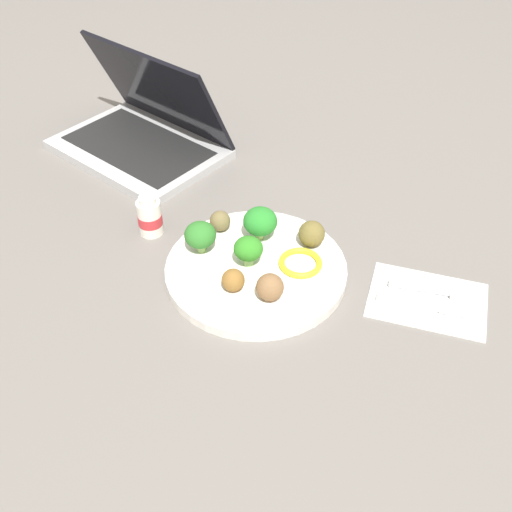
{
  "coord_description": "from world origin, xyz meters",
  "views": [
    {
      "loc": [
        0.23,
        -0.66,
        0.65
      ],
      "look_at": [
        0.0,
        0.0,
        0.04
      ],
      "focal_mm": 42.9,
      "sensor_mm": 36.0,
      "label": 1
    }
  ],
  "objects_px": {
    "broccoli_floret_mid_left": "(260,222)",
    "meatball_far_rim": "(220,221)",
    "meatball_mid_left": "(312,234)",
    "meatball_front_right": "(270,287)",
    "pepper_ring_far_rim": "(300,263)",
    "plate": "(256,270)",
    "broccoli_floret_back_right": "(200,235)",
    "meatball_front_left": "(233,280)",
    "napkin": "(427,300)",
    "broccoli_floret_far_rim": "(248,251)",
    "fork": "(435,290)",
    "laptop": "(144,132)",
    "knife": "(432,306)",
    "yogurt_bottle": "(150,217)"
  },
  "relations": [
    {
      "from": "meatball_front_right",
      "to": "pepper_ring_far_rim",
      "type": "distance_m",
      "value": 0.09
    },
    {
      "from": "meatball_front_left",
      "to": "yogurt_bottle",
      "type": "xyz_separation_m",
      "value": [
        -0.18,
        0.1,
        -0.0
      ]
    },
    {
      "from": "meatball_front_left",
      "to": "meatball_mid_left",
      "type": "height_order",
      "value": "meatball_mid_left"
    },
    {
      "from": "napkin",
      "to": "broccoli_floret_far_rim",
      "type": "bearing_deg",
      "value": -173.4
    },
    {
      "from": "meatball_mid_left",
      "to": "laptop",
      "type": "xyz_separation_m",
      "value": [
        -0.4,
        0.2,
        0.0
      ]
    },
    {
      "from": "broccoli_floret_mid_left",
      "to": "fork",
      "type": "bearing_deg",
      "value": -3.99
    },
    {
      "from": "meatball_front_right",
      "to": "plate",
      "type": "bearing_deg",
      "value": 125.67
    },
    {
      "from": "napkin",
      "to": "plate",
      "type": "bearing_deg",
      "value": -173.88
    },
    {
      "from": "meatball_front_left",
      "to": "pepper_ring_far_rim",
      "type": "height_order",
      "value": "meatball_front_left"
    },
    {
      "from": "meatball_far_rim",
      "to": "yogurt_bottle",
      "type": "xyz_separation_m",
      "value": [
        -0.11,
        -0.03,
        -0.0
      ]
    },
    {
      "from": "meatball_front_right",
      "to": "yogurt_bottle",
      "type": "xyz_separation_m",
      "value": [
        -0.24,
        0.1,
        -0.0
      ]
    },
    {
      "from": "napkin",
      "to": "laptop",
      "type": "xyz_separation_m",
      "value": [
        -0.59,
        0.25,
        0.04
      ]
    },
    {
      "from": "broccoli_floret_far_rim",
      "to": "meatball_mid_left",
      "type": "distance_m",
      "value": 0.11
    },
    {
      "from": "plate",
      "to": "broccoli_floret_back_right",
      "type": "height_order",
      "value": "broccoli_floret_back_right"
    },
    {
      "from": "plate",
      "to": "broccoli_floret_mid_left",
      "type": "xyz_separation_m",
      "value": [
        -0.02,
        0.07,
        0.04
      ]
    },
    {
      "from": "meatball_front_left",
      "to": "meatball_far_rim",
      "type": "distance_m",
      "value": 0.14
    },
    {
      "from": "broccoli_floret_mid_left",
      "to": "knife",
      "type": "relative_size",
      "value": 0.38
    },
    {
      "from": "meatball_far_rim",
      "to": "pepper_ring_far_rim",
      "type": "height_order",
      "value": "meatball_far_rim"
    },
    {
      "from": "napkin",
      "to": "yogurt_bottle",
      "type": "height_order",
      "value": "yogurt_bottle"
    },
    {
      "from": "fork",
      "to": "laptop",
      "type": "xyz_separation_m",
      "value": [
        -0.6,
        0.23,
        0.03
      ]
    },
    {
      "from": "meatball_far_rim",
      "to": "napkin",
      "type": "distance_m",
      "value": 0.35
    },
    {
      "from": "meatball_front_right",
      "to": "napkin",
      "type": "height_order",
      "value": "meatball_front_right"
    },
    {
      "from": "knife",
      "to": "laptop",
      "type": "height_order",
      "value": "laptop"
    },
    {
      "from": "broccoli_floret_mid_left",
      "to": "meatball_far_rim",
      "type": "relative_size",
      "value": 1.62
    },
    {
      "from": "meatball_front_right",
      "to": "meatball_mid_left",
      "type": "height_order",
      "value": "meatball_mid_left"
    },
    {
      "from": "pepper_ring_far_rim",
      "to": "knife",
      "type": "height_order",
      "value": "pepper_ring_far_rim"
    },
    {
      "from": "meatball_mid_left",
      "to": "meatball_far_rim",
      "type": "distance_m",
      "value": 0.15
    },
    {
      "from": "napkin",
      "to": "fork",
      "type": "distance_m",
      "value": 0.02
    },
    {
      "from": "broccoli_floret_back_right",
      "to": "napkin",
      "type": "distance_m",
      "value": 0.36
    },
    {
      "from": "broccoli_floret_far_rim",
      "to": "napkin",
      "type": "height_order",
      "value": "broccoli_floret_far_rim"
    },
    {
      "from": "broccoli_floret_mid_left",
      "to": "meatball_far_rim",
      "type": "xyz_separation_m",
      "value": [
        -0.07,
        -0.0,
        -0.02
      ]
    },
    {
      "from": "meatball_mid_left",
      "to": "broccoli_floret_far_rim",
      "type": "bearing_deg",
      "value": -133.73
    },
    {
      "from": "meatball_front_right",
      "to": "pepper_ring_far_rim",
      "type": "height_order",
      "value": "meatball_front_right"
    },
    {
      "from": "meatball_front_right",
      "to": "meatball_front_left",
      "type": "bearing_deg",
      "value": -179.32
    },
    {
      "from": "yogurt_bottle",
      "to": "pepper_ring_far_rim",
      "type": "bearing_deg",
      "value": -3.1
    },
    {
      "from": "napkin",
      "to": "meatball_mid_left",
      "type": "bearing_deg",
      "value": 165.46
    },
    {
      "from": "broccoli_floret_back_right",
      "to": "meatball_far_rim",
      "type": "bearing_deg",
      "value": 82.31
    },
    {
      "from": "broccoli_floret_back_right",
      "to": "broccoli_floret_mid_left",
      "type": "bearing_deg",
      "value": 38.45
    },
    {
      "from": "plate",
      "to": "broccoli_floret_back_right",
      "type": "bearing_deg",
      "value": 176.89
    },
    {
      "from": "meatball_far_rim",
      "to": "broccoli_floret_far_rim",
      "type": "bearing_deg",
      "value": -43.42
    },
    {
      "from": "broccoli_floret_back_right",
      "to": "yogurt_bottle",
      "type": "distance_m",
      "value": 0.11
    },
    {
      "from": "napkin",
      "to": "knife",
      "type": "relative_size",
      "value": 1.17
    },
    {
      "from": "plate",
      "to": "pepper_ring_far_rim",
      "type": "height_order",
      "value": "pepper_ring_far_rim"
    },
    {
      "from": "broccoli_floret_far_rim",
      "to": "meatball_front_left",
      "type": "xyz_separation_m",
      "value": [
        -0.0,
        -0.05,
        -0.01
      ]
    },
    {
      "from": "broccoli_floret_mid_left",
      "to": "meatball_far_rim",
      "type": "height_order",
      "value": "broccoli_floret_mid_left"
    },
    {
      "from": "plate",
      "to": "knife",
      "type": "height_order",
      "value": "plate"
    },
    {
      "from": "meatball_front_left",
      "to": "meatball_front_right",
      "type": "bearing_deg",
      "value": 0.68
    },
    {
      "from": "knife",
      "to": "plate",
      "type": "bearing_deg",
      "value": -177.77
    },
    {
      "from": "knife",
      "to": "meatball_front_right",
      "type": "bearing_deg",
      "value": -163.18
    },
    {
      "from": "broccoli_floret_mid_left",
      "to": "broccoli_floret_back_right",
      "type": "relative_size",
      "value": 1.06
    }
  ]
}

